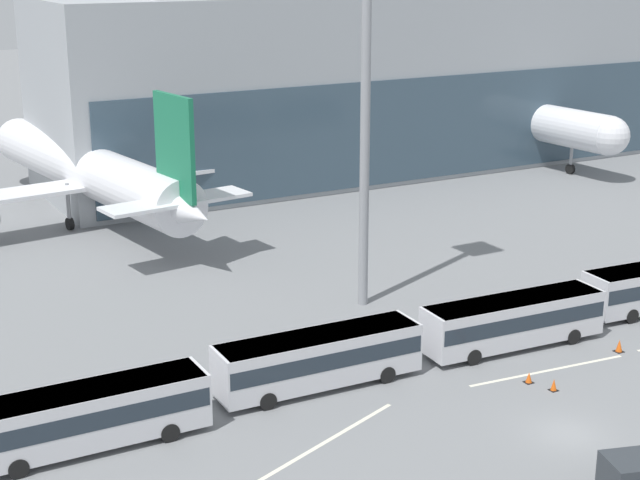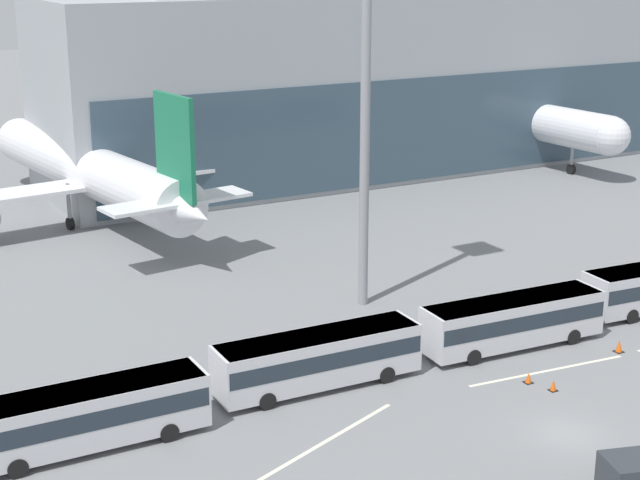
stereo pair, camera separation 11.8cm
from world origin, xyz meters
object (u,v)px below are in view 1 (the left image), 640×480
shuttle_bus_1 (88,414)px  shuttle_bus_3 (513,319)px  airliner_parked_remote (498,114)px  airliner_at_gate_far (95,173)px  floodlight_mast (367,2)px  traffic_cone_0 (554,385)px  shuttle_bus_2 (319,356)px  traffic_cone_1 (619,346)px  traffic_cone_2 (529,378)px

shuttle_bus_1 → shuttle_bus_3: size_ratio=0.99×
airliner_parked_remote → shuttle_bus_3: (-36.89, -47.63, -3.16)m
airliner_at_gate_far → floodlight_mast: size_ratio=1.32×
airliner_parked_remote → traffic_cone_0: size_ratio=57.21×
floodlight_mast → traffic_cone_0: 26.86m
shuttle_bus_2 → floodlight_mast: 23.50m
airliner_parked_remote → traffic_cone_0: (-38.94, -53.77, -4.71)m
shuttle_bus_3 → traffic_cone_1: size_ratio=15.26×
airliner_at_gate_far → traffic_cone_0: 49.00m
airliner_at_gate_far → traffic_cone_0: size_ratio=60.10×
floodlight_mast → traffic_cone_2: (1.57, -15.85, -20.43)m
floodlight_mast → traffic_cone_0: floodlight_mast is taller
shuttle_bus_1 → floodlight_mast: 31.64m
airliner_at_gate_far → traffic_cone_0: airliner_at_gate_far is taller
floodlight_mast → traffic_cone_2: floodlight_mast is taller
shuttle_bus_3 → traffic_cone_2: bearing=-115.8°
shuttle_bus_2 → traffic_cone_2: shuttle_bus_2 is taller
airliner_parked_remote → shuttle_bus_1: airliner_parked_remote is taller
airliner_at_gate_far → traffic_cone_0: bearing=-172.9°
shuttle_bus_3 → traffic_cone_2: 5.55m
shuttle_bus_2 → floodlight_mast: size_ratio=0.39×
shuttle_bus_3 → traffic_cone_0: (-2.05, -6.14, -1.54)m
shuttle_bus_3 → traffic_cone_1: 6.73m
airliner_parked_remote → shuttle_bus_2: airliner_parked_remote is taller
shuttle_bus_3 → floodlight_mast: 22.32m
shuttle_bus_2 → floodlight_mast: floodlight_mast is taller
shuttle_bus_3 → traffic_cone_1: (5.32, -3.84, -1.49)m
traffic_cone_1 → shuttle_bus_1: bearing=173.1°
shuttle_bus_1 → traffic_cone_1: bearing=-6.3°
shuttle_bus_1 → traffic_cone_0: bearing=-13.4°
shuttle_bus_2 → traffic_cone_0: 13.43m
shuttle_bus_3 → floodlight_mast: bearing=113.7°
floodlight_mast → traffic_cone_1: bearing=-57.8°
airliner_at_gate_far → airliner_parked_remote: bearing=-90.1°
airliner_at_gate_far → shuttle_bus_1: bearing=155.4°
airliner_parked_remote → shuttle_bus_2: 68.91m
traffic_cone_0 → traffic_cone_1: bearing=17.3°
traffic_cone_0 → shuttle_bus_3: bearing=71.5°
airliner_parked_remote → floodlight_mast: 57.08m
traffic_cone_1 → traffic_cone_0: bearing=-162.7°
shuttle_bus_2 → traffic_cone_2: (10.90, -5.37, -1.57)m
airliner_at_gate_far → traffic_cone_2: size_ratio=65.52×
airliner_at_gate_far → floodlight_mast: (10.08, -29.91, 16.04)m
traffic_cone_1 → traffic_cone_2: 7.95m
traffic_cone_1 → traffic_cone_2: (-7.91, -0.80, -0.08)m
shuttle_bus_1 → floodlight_mast: floodlight_mast is taller
shuttle_bus_2 → traffic_cone_2: size_ratio=19.21×
traffic_cone_0 → traffic_cone_2: bearing=109.9°
airliner_parked_remote → shuttle_bus_1: 79.72m
shuttle_bus_3 → traffic_cone_0: size_ratio=17.71×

